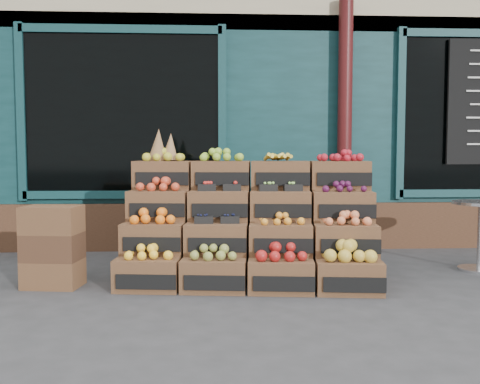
{
  "coord_description": "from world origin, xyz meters",
  "views": [
    {
      "loc": [
        -0.48,
        -4.68,
        1.24
      ],
      "look_at": [
        -0.2,
        0.7,
        0.85
      ],
      "focal_mm": 40.0,
      "sensor_mm": 36.0,
      "label": 1
    }
  ],
  "objects": [
    {
      "name": "ground",
      "position": [
        0.0,
        0.0,
        0.0
      ],
      "size": [
        60.0,
        60.0,
        0.0
      ],
      "primitive_type": "plane",
      "color": "#363638",
      "rests_on": "ground"
    },
    {
      "name": "crate_display",
      "position": [
        -0.12,
        0.55,
        0.46
      ],
      "size": [
        2.5,
        1.42,
        1.5
      ],
      "rotation": [
        0.0,
        0.0,
        -0.11
      ],
      "color": "brown",
      "rests_on": "ground"
    },
    {
      "name": "shop_facade",
      "position": [
        0.0,
        5.11,
        2.4
      ],
      "size": [
        12.0,
        6.24,
        4.8
      ],
      "color": "#103437",
      "rests_on": "ground"
    },
    {
      "name": "bistro_table",
      "position": [
        2.34,
        0.76,
        0.46
      ],
      "size": [
        0.59,
        0.59,
        0.74
      ],
      "rotation": [
        0.0,
        0.0,
        0.19
      ],
      "color": "#ABAFB2",
      "rests_on": "ground"
    },
    {
      "name": "spare_crates",
      "position": [
        -1.96,
        0.3,
        0.38
      ],
      "size": [
        0.54,
        0.41,
        0.76
      ],
      "rotation": [
        0.0,
        0.0,
        -0.13
      ],
      "color": "brown",
      "rests_on": "ground"
    },
    {
      "name": "shopkeeper",
      "position": [
        -1.44,
        2.61,
        0.91
      ],
      "size": [
        0.73,
        0.55,
        1.82
      ],
      "primitive_type": "imported",
      "rotation": [
        0.0,
        0.0,
        2.96
      ],
      "color": "#14461D",
      "rests_on": "ground"
    }
  ]
}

